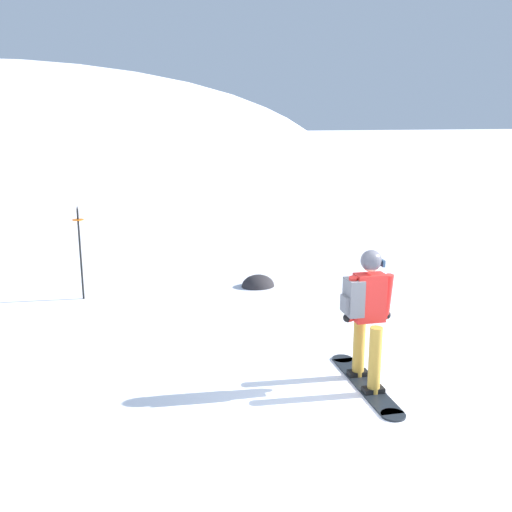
{
  "coord_description": "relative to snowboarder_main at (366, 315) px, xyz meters",
  "views": [
    {
      "loc": [
        -3.13,
        -4.83,
        3.2
      ],
      "look_at": [
        0.19,
        3.76,
        1.0
      ],
      "focal_mm": 40.22,
      "sensor_mm": 36.0,
      "label": 1
    }
  ],
  "objects": [
    {
      "name": "ground_plane",
      "position": [
        -0.45,
        -0.77,
        -0.92
      ],
      "size": [
        300.0,
        300.0,
        0.0
      ],
      "primitive_type": "plane",
      "color": "white"
    },
    {
      "name": "ridge_peak_main",
      "position": [
        -5.11,
        30.4,
        -0.92
      ],
      "size": [
        38.52,
        34.67,
        12.56
      ],
      "color": "white",
      "rests_on": "ground"
    },
    {
      "name": "snowboarder_main",
      "position": [
        0.0,
        0.0,
        0.0
      ],
      "size": [
        0.65,
        1.82,
        1.71
      ],
      "color": "black",
      "rests_on": "ground"
    },
    {
      "name": "piste_marker_near",
      "position": [
        -2.91,
        4.9,
        0.07
      ],
      "size": [
        0.2,
        0.2,
        1.73
      ],
      "color": "black",
      "rests_on": "ground"
    },
    {
      "name": "rock_dark",
      "position": [
        0.36,
        4.49,
        -0.92
      ],
      "size": [
        0.66,
        0.56,
        0.46
      ],
      "color": "#282628",
      "rests_on": "ground"
    }
  ]
}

